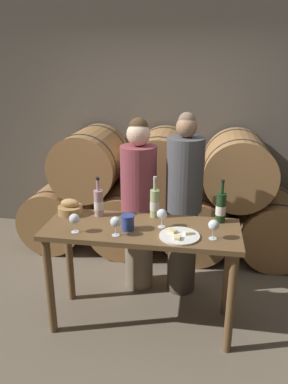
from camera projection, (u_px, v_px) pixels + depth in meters
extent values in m
plane|color=#726654|center=(142.00, 322.00, 3.21)|extent=(10.00, 10.00, 0.00)
cube|color=#60594F|center=(168.00, 105.00, 4.46)|extent=(10.00, 0.12, 3.20)
cylinder|color=#9E7042|center=(61.00, 212.00, 4.54)|extent=(0.73, 0.87, 0.73)
cylinder|color=#2D2D33|center=(52.00, 222.00, 4.28)|extent=(0.74, 0.02, 0.74)
cylinder|color=#2D2D33|center=(69.00, 204.00, 4.80)|extent=(0.74, 0.02, 0.74)
cylinder|color=#9E7042|center=(127.00, 217.00, 4.42)|extent=(0.73, 0.87, 0.73)
cylinder|color=#2D2D33|center=(122.00, 227.00, 4.16)|extent=(0.74, 0.02, 0.74)
cylinder|color=#2D2D33|center=(131.00, 208.00, 4.68)|extent=(0.74, 0.02, 0.74)
cylinder|color=#9E7042|center=(196.00, 221.00, 4.29)|extent=(0.73, 0.87, 0.73)
cylinder|color=#2D2D33|center=(196.00, 232.00, 4.03)|extent=(0.74, 0.02, 0.74)
cylinder|color=#2D2D33|center=(197.00, 212.00, 4.55)|extent=(0.74, 0.02, 0.74)
cylinder|color=#9E7042|center=(270.00, 226.00, 4.17)|extent=(0.73, 0.87, 0.73)
cylinder|color=#2D2D33|center=(274.00, 237.00, 3.91)|extent=(0.74, 0.02, 0.74)
cylinder|color=#2D2D33|center=(267.00, 216.00, 4.43)|extent=(0.74, 0.02, 0.74)
cylinder|color=#9E7042|center=(91.00, 162.00, 4.26)|extent=(0.73, 0.87, 0.73)
cylinder|color=#2D2D33|center=(83.00, 168.00, 4.00)|extent=(0.74, 0.02, 0.74)
cylinder|color=#2D2D33|center=(97.00, 156.00, 4.52)|extent=(0.74, 0.02, 0.74)
cylinder|color=#9E7042|center=(162.00, 165.00, 4.13)|extent=(0.73, 0.87, 0.73)
cylinder|color=#2D2D33|center=(159.00, 172.00, 3.88)|extent=(0.74, 0.02, 0.74)
cylinder|color=#2D2D33|center=(165.00, 158.00, 4.39)|extent=(0.74, 0.02, 0.74)
cylinder|color=#9E7042|center=(238.00, 168.00, 4.01)|extent=(0.73, 0.87, 0.73)
cylinder|color=#2D2D33|center=(240.00, 176.00, 3.75)|extent=(0.74, 0.02, 0.74)
cylinder|color=#2D2D33|center=(236.00, 161.00, 4.27)|extent=(0.74, 0.02, 0.74)
cylinder|color=brown|center=(50.00, 287.00, 2.96)|extent=(0.06, 0.06, 0.85)
cylinder|color=brown|center=(231.00, 304.00, 2.75)|extent=(0.06, 0.06, 0.85)
cylinder|color=brown|center=(70.00, 258.00, 3.38)|extent=(0.06, 0.06, 0.85)
cylinder|color=brown|center=(228.00, 271.00, 3.17)|extent=(0.06, 0.06, 0.85)
cube|color=brown|center=(142.00, 229.00, 2.91)|extent=(1.52, 0.57, 0.04)
cylinder|color=#756651|center=(139.00, 249.00, 3.61)|extent=(0.27, 0.27, 0.79)
cylinder|color=#8C3D47|center=(139.00, 180.00, 3.37)|extent=(0.33, 0.33, 0.62)
sphere|color=beige|center=(138.00, 134.00, 3.23)|extent=(0.21, 0.21, 0.21)
sphere|color=#47331E|center=(139.00, 127.00, 3.22)|extent=(0.17, 0.17, 0.17)
cylinder|color=#4C4238|center=(182.00, 250.00, 3.54)|extent=(0.27, 0.27, 0.83)
cylinder|color=#4C4C51|center=(185.00, 175.00, 3.29)|extent=(0.33, 0.33, 0.66)
sphere|color=#997051|center=(187.00, 127.00, 3.15)|extent=(0.18, 0.18, 0.18)
sphere|color=#75604C|center=(187.00, 121.00, 3.14)|extent=(0.15, 0.15, 0.15)
cylinder|color=#193819|center=(221.00, 208.00, 2.96)|extent=(0.08, 0.08, 0.24)
cylinder|color=#193819|center=(222.00, 188.00, 2.91)|extent=(0.03, 0.03, 0.09)
cylinder|color=black|center=(223.00, 181.00, 2.89)|extent=(0.03, 0.03, 0.02)
cylinder|color=white|center=(221.00, 210.00, 2.97)|extent=(0.08, 0.08, 0.08)
cylinder|color=#ADBC7F|center=(155.00, 204.00, 3.06)|extent=(0.08, 0.08, 0.23)
cylinder|color=#ADBC7F|center=(155.00, 185.00, 3.01)|extent=(0.03, 0.03, 0.09)
cylinder|color=#B7B7BC|center=(155.00, 178.00, 2.99)|extent=(0.03, 0.03, 0.02)
cylinder|color=white|center=(155.00, 206.00, 3.07)|extent=(0.08, 0.08, 0.07)
cylinder|color=#BC8E93|center=(99.00, 203.00, 3.09)|extent=(0.08, 0.08, 0.22)
cylinder|color=#BC8E93|center=(98.00, 185.00, 3.04)|extent=(0.03, 0.03, 0.09)
cylinder|color=black|center=(98.00, 179.00, 3.02)|extent=(0.03, 0.03, 0.02)
cylinder|color=white|center=(99.00, 205.00, 3.09)|extent=(0.08, 0.08, 0.07)
cylinder|color=navy|center=(128.00, 222.00, 2.84)|extent=(0.10, 0.10, 0.12)
cylinder|color=navy|center=(128.00, 216.00, 2.83)|extent=(0.11, 0.11, 0.01)
cylinder|color=#A87F4C|center=(70.00, 210.00, 3.14)|extent=(0.21, 0.21, 0.07)
ellipsoid|color=tan|center=(70.00, 203.00, 3.12)|extent=(0.15, 0.09, 0.07)
cylinder|color=white|center=(179.00, 236.00, 2.75)|extent=(0.30, 0.30, 0.01)
cube|color=beige|center=(188.00, 233.00, 2.76)|extent=(0.07, 0.06, 0.02)
cube|color=#E0CC7F|center=(173.00, 231.00, 2.79)|extent=(0.07, 0.07, 0.02)
cube|color=beige|center=(178.00, 238.00, 2.68)|extent=(0.05, 0.06, 0.02)
cylinder|color=white|center=(75.00, 232.00, 2.82)|extent=(0.06, 0.06, 0.00)
cylinder|color=white|center=(75.00, 227.00, 2.81)|extent=(0.01, 0.01, 0.07)
sphere|color=white|center=(74.00, 219.00, 2.79)|extent=(0.08, 0.08, 0.08)
cylinder|color=white|center=(116.00, 235.00, 2.77)|extent=(0.06, 0.06, 0.00)
cylinder|color=white|center=(116.00, 230.00, 2.76)|extent=(0.01, 0.01, 0.07)
sphere|color=white|center=(116.00, 222.00, 2.74)|extent=(0.08, 0.08, 0.08)
cylinder|color=white|center=(162.00, 227.00, 2.91)|extent=(0.06, 0.06, 0.00)
cylinder|color=white|center=(162.00, 222.00, 2.90)|extent=(0.01, 0.01, 0.07)
sphere|color=white|center=(162.00, 214.00, 2.87)|extent=(0.08, 0.08, 0.08)
cylinder|color=white|center=(213.00, 239.00, 2.72)|extent=(0.06, 0.06, 0.00)
cylinder|color=white|center=(213.00, 234.00, 2.71)|extent=(0.01, 0.01, 0.07)
sphere|color=white|center=(214.00, 225.00, 2.68)|extent=(0.08, 0.08, 0.08)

